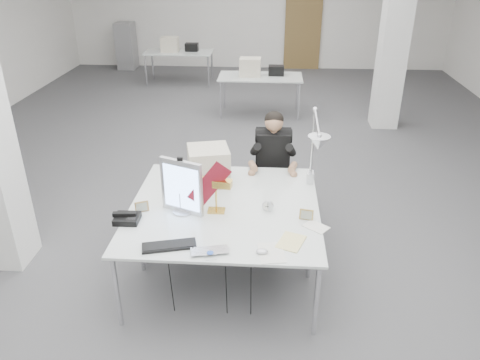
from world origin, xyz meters
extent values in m
cube|color=#464649|center=(0.00, 0.00, -0.01)|extent=(10.00, 14.00, 0.02)
cube|color=white|center=(0.00, 7.01, 1.60)|extent=(10.00, 0.02, 3.20)
cube|color=white|center=(2.50, 2.50, 1.60)|extent=(0.45, 0.45, 3.20)
cube|color=brown|center=(1.20, 6.94, 1.05)|extent=(0.95, 0.08, 2.10)
cube|color=silver|center=(0.00, -2.50, 0.74)|extent=(1.80, 0.90, 0.02)
cube|color=silver|center=(0.00, -1.60, 0.74)|extent=(1.80, 0.90, 0.02)
cube|color=silver|center=(0.20, 3.00, 0.74)|extent=(1.60, 0.80, 0.02)
cube|color=silver|center=(-1.80, 5.20, 0.74)|extent=(1.60, 0.80, 0.02)
cube|color=gray|center=(-3.50, 6.65, 0.60)|extent=(0.45, 0.55, 1.20)
cube|color=#BBBCC0|center=(-0.38, -2.18, 1.02)|extent=(0.41, 0.20, 0.53)
cube|color=maroon|center=(-0.11, -2.22, 1.07)|extent=(0.40, 0.12, 0.44)
cube|color=black|center=(-0.39, -2.76, 0.77)|extent=(0.47, 0.25, 0.02)
imported|color=#ABACB0|center=(-0.04, -2.86, 0.77)|extent=(0.34, 0.26, 0.02)
ellipsoid|color=#BCBCC1|center=(0.38, -2.80, 0.78)|extent=(0.11, 0.08, 0.04)
cube|color=black|center=(-0.85, -2.39, 0.78)|extent=(0.22, 0.20, 0.06)
cube|color=#AF854B|center=(-0.76, -2.20, 0.81)|extent=(0.13, 0.08, 0.10)
cube|color=#AD8F4A|center=(0.77, -2.24, 0.80)|extent=(0.13, 0.06, 0.10)
cylinder|color=silver|center=(0.42, -2.11, 0.81)|extent=(0.11, 0.07, 0.11)
cube|color=silver|center=(0.46, -2.79, 0.76)|extent=(0.24, 0.32, 0.01)
cube|color=#E3D587|center=(0.62, -2.62, 0.76)|extent=(0.28, 0.32, 0.01)
cube|color=silver|center=(0.85, -2.37, 0.76)|extent=(0.25, 0.24, 0.01)
cube|color=#BCB49C|center=(-0.21, -1.56, 0.95)|extent=(0.49, 0.47, 0.39)
camera|label=1|loc=(0.41, -5.93, 2.98)|focal=35.00mm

